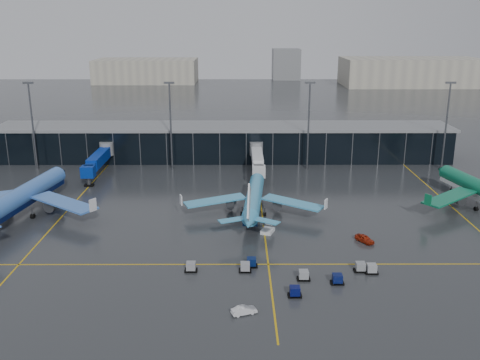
{
  "coord_description": "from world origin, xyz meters",
  "views": [
    {
      "loc": [
        4.61,
        -102.86,
        42.24
      ],
      "look_at": [
        5.0,
        18.0,
        6.0
      ],
      "focal_mm": 40.0,
      "sensor_mm": 36.0,
      "label": 1
    }
  ],
  "objects_px": {
    "mobile_airstair": "(268,229)",
    "service_van_red": "(365,239)",
    "baggage_carts": "(294,272)",
    "airliner_klm_near": "(254,189)",
    "airliner_arkefly": "(22,185)",
    "service_van_white": "(244,310)"
  },
  "relations": [
    {
      "from": "mobile_airstair",
      "to": "service_van_red",
      "type": "distance_m",
      "value": 19.61
    },
    {
      "from": "mobile_airstair",
      "to": "service_van_white",
      "type": "distance_m",
      "value": 32.41
    },
    {
      "from": "airliner_arkefly",
      "to": "service_van_red",
      "type": "xyz_separation_m",
      "value": [
        73.45,
        -16.14,
        -6.26
      ]
    },
    {
      "from": "airliner_klm_near",
      "to": "service_van_white",
      "type": "bearing_deg",
      "value": -88.53
    },
    {
      "from": "airliner_arkefly",
      "to": "service_van_white",
      "type": "relative_size",
      "value": 11.75
    },
    {
      "from": "baggage_carts",
      "to": "service_van_red",
      "type": "xyz_separation_m",
      "value": [
        15.49,
        14.77,
        -0.03
      ]
    },
    {
      "from": "service_van_white",
      "to": "service_van_red",
      "type": "bearing_deg",
      "value": -62.18
    },
    {
      "from": "service_van_red",
      "to": "service_van_white",
      "type": "relative_size",
      "value": 1.11
    },
    {
      "from": "baggage_carts",
      "to": "airliner_arkefly",
      "type": "bearing_deg",
      "value": 151.93
    },
    {
      "from": "baggage_carts",
      "to": "service_van_red",
      "type": "bearing_deg",
      "value": 43.64
    },
    {
      "from": "airliner_arkefly",
      "to": "airliner_klm_near",
      "type": "relative_size",
      "value": 1.21
    },
    {
      "from": "airliner_klm_near",
      "to": "baggage_carts",
      "type": "xyz_separation_m",
      "value": [
        5.98,
        -31.62,
        -5.03
      ]
    },
    {
      "from": "baggage_carts",
      "to": "mobile_airstair",
      "type": "distance_m",
      "value": 20.09
    },
    {
      "from": "baggage_carts",
      "to": "mobile_airstair",
      "type": "bearing_deg",
      "value": 99.94
    },
    {
      "from": "airliner_arkefly",
      "to": "baggage_carts",
      "type": "relative_size",
      "value": 1.35
    },
    {
      "from": "airliner_klm_near",
      "to": "service_van_red",
      "type": "distance_m",
      "value": 27.75
    },
    {
      "from": "airliner_klm_near",
      "to": "service_van_white",
      "type": "relative_size",
      "value": 9.73
    },
    {
      "from": "airliner_klm_near",
      "to": "service_van_white",
      "type": "distance_m",
      "value": 44.2
    },
    {
      "from": "baggage_carts",
      "to": "mobile_airstair",
      "type": "relative_size",
      "value": 8.9
    },
    {
      "from": "airliner_arkefly",
      "to": "mobile_airstair",
      "type": "xyz_separation_m",
      "value": [
        54.49,
        -11.12,
        -6.23
      ]
    },
    {
      "from": "airliner_klm_near",
      "to": "baggage_carts",
      "type": "relative_size",
      "value": 1.12
    },
    {
      "from": "airliner_klm_near",
      "to": "baggage_carts",
      "type": "distance_m",
      "value": 32.57
    }
  ]
}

